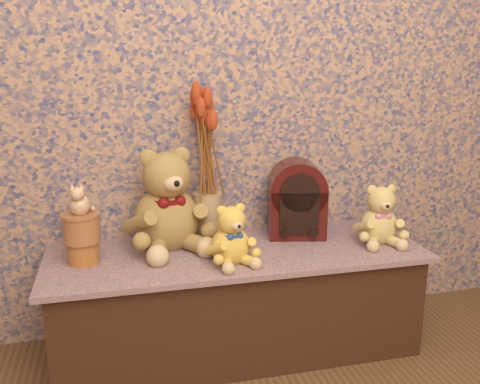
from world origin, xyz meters
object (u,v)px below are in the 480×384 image
Objects in this scene: teddy_large at (166,194)px; cathedral_radio at (297,198)px; teddy_small at (379,211)px; cat_figurine at (79,198)px; biscuit_tin_lower at (83,252)px; ceramic_vase at (208,216)px; teddy_medium at (230,231)px.

teddy_large is 0.53m from cathedral_radio.
teddy_small is 1.13m from cat_figurine.
cathedral_radio is at bearing 6.97° from biscuit_tin_lower.
teddy_large is 0.32m from cat_figurine.
ceramic_vase is 0.50m from biscuit_tin_lower.
teddy_large reaches higher than cathedral_radio.
cat_figurine reaches higher than teddy_medium.
cathedral_radio is (0.53, 0.00, -0.05)m from teddy_large.
cat_figurine is at bearing -174.69° from teddy_small.
cat_figurine is (0.00, 0.00, 0.20)m from biscuit_tin_lower.
cathedral_radio is 0.37m from ceramic_vase.
teddy_large reaches higher than ceramic_vase.
teddy_small is at bearing -6.45° from teddy_medium.
teddy_medium is 0.92× the size of teddy_small.
biscuit_tin_lower is (-0.48, -0.14, -0.06)m from ceramic_vase.
ceramic_vase is at bearing 0.54° from teddy_large.
teddy_small is 0.33m from cathedral_radio.
cathedral_radio reaches higher than ceramic_vase.
teddy_small is (0.62, 0.07, 0.01)m from teddy_medium.
biscuit_tin_lower is (-0.83, -0.10, -0.12)m from cathedral_radio.
biscuit_tin_lower is at bearing -174.69° from teddy_small.
cathedral_radio is (-0.29, 0.15, 0.03)m from teddy_small.
cathedral_radio is at bearing 160.06° from teddy_small.
biscuit_tin_lower is at bearing -163.63° from ceramic_vase.
teddy_small is at bearing 2.57° from cat_figurine.
ceramic_vase is at bearing 21.51° from cat_figurine.
cathedral_radio reaches higher than teddy_small.
cat_figurine is at bearing 0.00° from biscuit_tin_lower.
teddy_small is at bearing -15.47° from cathedral_radio.
teddy_large is at bearing -167.35° from cathedral_radio.
teddy_large is 3.55× the size of cat_figurine.
ceramic_vase is at bearing 16.37° from biscuit_tin_lower.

